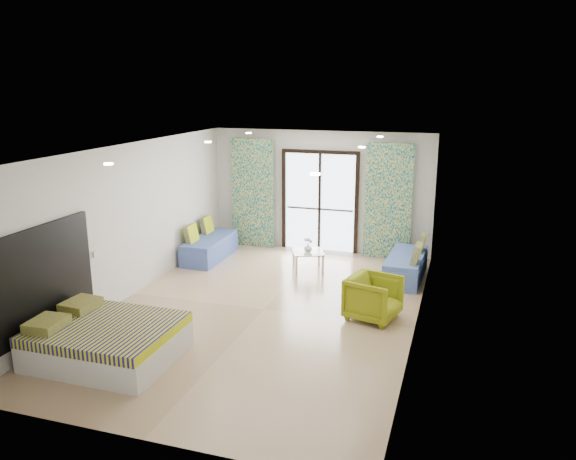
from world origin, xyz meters
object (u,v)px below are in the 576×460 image
(bed, at_px, (106,340))
(daybed_right, at_px, (406,266))
(daybed_left, at_px, (209,247))
(coffee_table, at_px, (308,253))
(armchair, at_px, (374,296))

(bed, xyz_separation_m, daybed_right, (3.59, 4.61, -0.01))
(daybed_left, height_order, daybed_right, daybed_right)
(daybed_left, relative_size, coffee_table, 2.13)
(daybed_right, relative_size, armchair, 2.18)
(daybed_left, distance_m, coffee_table, 2.28)
(coffee_table, bearing_deg, daybed_left, 176.34)
(daybed_left, xyz_separation_m, armchair, (3.93, -2.16, 0.13))
(daybed_right, distance_m, armchair, 2.16)
(armchair, bearing_deg, bed, 141.28)
(coffee_table, height_order, armchair, armchair)
(coffee_table, xyz_separation_m, armchair, (1.66, -2.02, 0.03))
(daybed_right, xyz_separation_m, armchair, (-0.30, -2.14, 0.13))
(daybed_left, distance_m, armchair, 4.49)
(daybed_left, bearing_deg, armchair, -30.09)
(bed, distance_m, daybed_left, 4.68)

